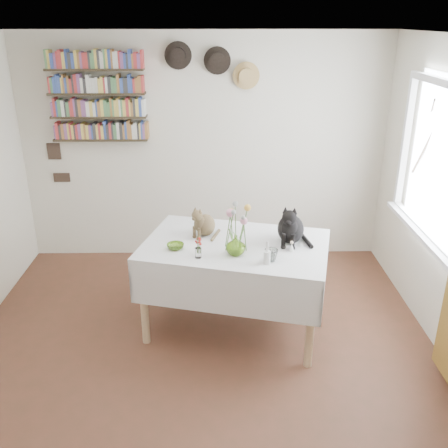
{
  "coord_description": "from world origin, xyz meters",
  "views": [
    {
      "loc": [
        0.14,
        -3.16,
        2.61
      ],
      "look_at": [
        0.19,
        0.6,
        1.05
      ],
      "focal_mm": 40.0,
      "sensor_mm": 36.0,
      "label": 1
    }
  ],
  "objects_px": {
    "dining_table": "(235,265)",
    "tabby_cat": "(205,219)",
    "bookshelf_unit": "(97,97)",
    "flower_vase": "(236,245)",
    "black_cat": "(291,222)"
  },
  "relations": [
    {
      "from": "dining_table",
      "to": "tabby_cat",
      "type": "relative_size",
      "value": 6.14
    },
    {
      "from": "bookshelf_unit",
      "to": "tabby_cat",
      "type": "bearing_deg",
      "value": -48.0
    },
    {
      "from": "tabby_cat",
      "to": "black_cat",
      "type": "distance_m",
      "value": 0.75
    },
    {
      "from": "tabby_cat",
      "to": "flower_vase",
      "type": "height_order",
      "value": "tabby_cat"
    },
    {
      "from": "tabby_cat",
      "to": "bookshelf_unit",
      "type": "xyz_separation_m",
      "value": [
        -1.14,
        1.26,
        0.87
      ]
    },
    {
      "from": "dining_table",
      "to": "tabby_cat",
      "type": "height_order",
      "value": "tabby_cat"
    },
    {
      "from": "tabby_cat",
      "to": "black_cat",
      "type": "bearing_deg",
      "value": 28.77
    },
    {
      "from": "dining_table",
      "to": "flower_vase",
      "type": "relative_size",
      "value": 10.41
    },
    {
      "from": "bookshelf_unit",
      "to": "flower_vase",
      "type": "bearing_deg",
      "value": -50.35
    },
    {
      "from": "black_cat",
      "to": "bookshelf_unit",
      "type": "xyz_separation_m",
      "value": [
        -1.86,
        1.43,
        0.83
      ]
    },
    {
      "from": "dining_table",
      "to": "bookshelf_unit",
      "type": "bearing_deg",
      "value": 133.69
    },
    {
      "from": "dining_table",
      "to": "tabby_cat",
      "type": "bearing_deg",
      "value": 142.51
    },
    {
      "from": "tabby_cat",
      "to": "black_cat",
      "type": "xyz_separation_m",
      "value": [
        0.73,
        -0.17,
        0.04
      ]
    },
    {
      "from": "tabby_cat",
      "to": "flower_vase",
      "type": "distance_m",
      "value": 0.49
    },
    {
      "from": "dining_table",
      "to": "black_cat",
      "type": "relative_size",
      "value": 4.75
    }
  ]
}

